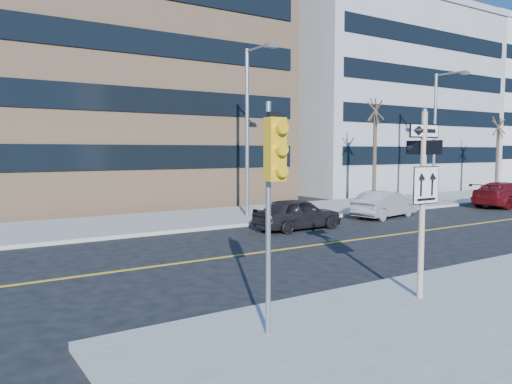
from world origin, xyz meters
TOP-DOWN VIEW (x-y plane):
  - ground at (0.00, 0.00)m, footprint 120.00×120.00m
  - far_sidewalk at (18.00, 12.00)m, footprint 66.00×6.00m
  - road_centerline at (12.00, 4.00)m, footprint 40.00×0.14m
  - sign_pole at (0.00, -2.51)m, footprint 0.92×0.92m
  - traffic_signal at (-4.00, -2.66)m, footprint 0.32×0.45m
  - parked_car_a at (4.10, 7.13)m, footprint 1.71×4.03m
  - parked_car_b at (10.06, 7.76)m, footprint 2.19×4.25m
  - parked_car_d at (19.76, 7.16)m, footprint 2.37×5.25m
  - streetlight_a at (4.00, 10.76)m, footprint 0.55×2.25m
  - streetlight_b at (18.00, 10.76)m, footprint 0.55×2.25m
  - street_tree_west at (13.00, 11.30)m, footprint 1.80×1.80m
  - street_tree_east at (26.00, 11.60)m, footprint 1.80×1.80m
  - building_brick at (2.00, 25.00)m, footprint 18.00×18.00m
  - building_grey_mid at (24.00, 24.00)m, footprint 20.00×16.00m
  - building_grey_far at (45.00, 27.00)m, footprint 18.00×18.00m

SIDE VIEW (x-z plane):
  - ground at x=0.00m, z-range 0.00..0.00m
  - road_centerline at x=12.00m, z-range 0.00..0.01m
  - far_sidewalk at x=18.00m, z-range 0.00..0.15m
  - parked_car_b at x=10.06m, z-range 0.00..1.33m
  - parked_car_a at x=4.10m, z-range 0.00..1.36m
  - parked_car_d at x=19.76m, z-range 0.00..1.49m
  - sign_pole at x=0.00m, z-range 0.41..4.47m
  - traffic_signal at x=-4.00m, z-range 1.03..5.03m
  - streetlight_a at x=4.00m, z-range 0.76..8.76m
  - streetlight_b at x=18.00m, z-range 0.76..8.76m
  - street_tree_east at x=26.00m, z-range 2.07..7.82m
  - street_tree_west at x=13.00m, z-range 2.35..8.70m
  - building_grey_mid at x=24.00m, z-range 0.00..15.00m
  - building_grey_far at x=45.00m, z-range 0.00..16.00m
  - building_brick at x=2.00m, z-range 0.00..18.00m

